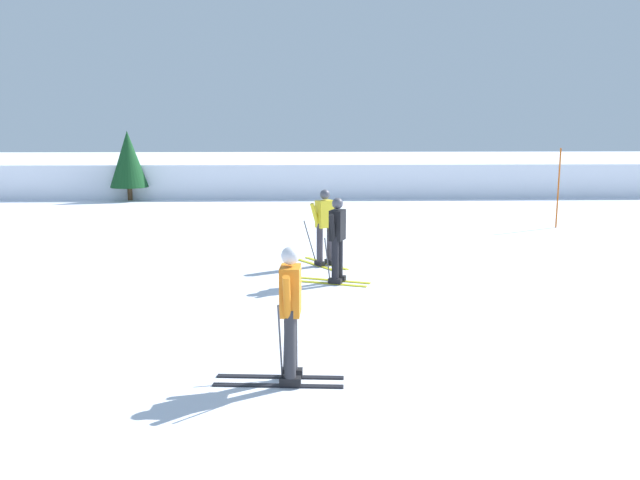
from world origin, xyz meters
The scene contains 7 objects.
ground_plane centered at (0.00, 0.00, 0.00)m, with size 120.00×120.00×0.00m, color silver.
far_snow_ridge centered at (0.00, 21.02, 0.71)m, with size 80.00×6.91×1.42m, color silver.
skier_yellow centered at (-2.15, 4.88, 0.92)m, with size 1.19×1.54×1.71m.
skier_black centered at (-1.97, 3.28, 0.92)m, with size 1.63×0.95×1.71m.
skier_orange centered at (-2.83, -1.76, 0.92)m, with size 1.62×1.00×1.71m.
trail_marker_pole centered at (5.08, 9.98, 1.20)m, with size 0.05×0.05×2.40m, color #C65614.
conifer_far_left centered at (-9.63, 17.41, 1.67)m, with size 1.53×1.53×2.81m.
Camera 1 is at (-2.70, -9.43, 3.18)m, focal length 36.77 mm.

